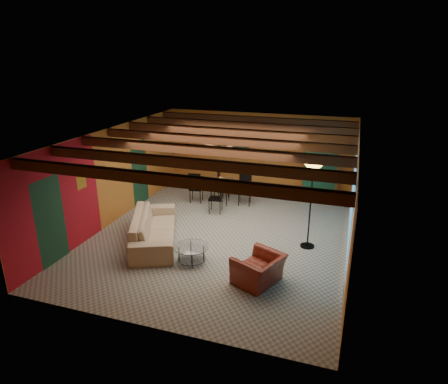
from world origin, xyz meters
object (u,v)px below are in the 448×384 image
(vase, at_px, (220,170))
(armchair, at_px, (259,269))
(dining_table, at_px, (220,188))
(floor_lamp, at_px, (310,207))
(potted_plant, at_px, (324,137))
(coffee_table, at_px, (191,254))
(armoire, at_px, (321,171))
(sofa, at_px, (154,228))

(vase, bearing_deg, armchair, -61.29)
(dining_table, bearing_deg, floor_lamp, -35.25)
(armchair, relative_size, potted_plant, 2.11)
(coffee_table, relative_size, potted_plant, 1.75)
(armoire, height_order, vase, armoire)
(sofa, xyz_separation_m, armchair, (3.00, -1.01, -0.07))
(floor_lamp, distance_m, potted_plant, 3.81)
(sofa, bearing_deg, floor_lamp, -99.53)
(armoire, relative_size, potted_plant, 4.00)
(coffee_table, height_order, vase, vase)
(floor_lamp, height_order, vase, floor_lamp)
(sofa, xyz_separation_m, floor_lamp, (3.79, 0.99, 0.70))
(potted_plant, relative_size, vase, 2.61)
(coffee_table, xyz_separation_m, armoire, (2.40, 5.32, 0.72))
(sofa, distance_m, coffee_table, 1.48)
(armoire, xyz_separation_m, vase, (-2.99, -1.50, 0.19))
(armoire, relative_size, vase, 10.42)
(armoire, relative_size, floor_lamp, 0.85)
(coffee_table, distance_m, floor_lamp, 3.10)
(sofa, bearing_deg, armoire, -62.65)
(armchair, relative_size, coffee_table, 1.21)
(potted_plant, bearing_deg, vase, -153.43)
(sofa, distance_m, armchair, 3.17)
(dining_table, distance_m, armoire, 3.37)
(vase, bearing_deg, sofa, -102.70)
(floor_lamp, bearing_deg, potted_plant, 91.29)
(dining_table, xyz_separation_m, armoire, (2.99, 1.50, 0.41))
(dining_table, height_order, floor_lamp, floor_lamp)
(sofa, distance_m, armoire, 5.98)
(potted_plant, bearing_deg, floor_lamp, -88.71)
(dining_table, bearing_deg, armchair, -61.29)
(potted_plant, bearing_deg, armchair, -97.10)
(armoire, bearing_deg, armchair, -121.29)
(coffee_table, xyz_separation_m, vase, (-0.60, 3.82, 0.91))
(dining_table, bearing_deg, coffee_table, -81.13)
(armoire, distance_m, floor_lamp, 3.68)
(sofa, xyz_separation_m, coffee_table, (1.31, -0.66, -0.18))
(sofa, xyz_separation_m, dining_table, (0.71, 3.16, 0.13))
(armchair, distance_m, potted_plant, 5.99)
(potted_plant, distance_m, vase, 3.49)
(armchair, bearing_deg, armoire, -164.01)
(coffee_table, bearing_deg, armchair, -11.86)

